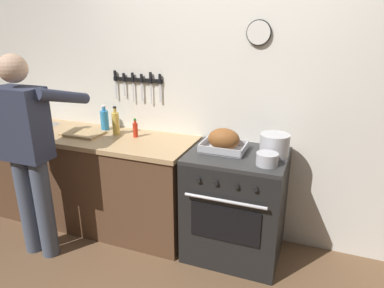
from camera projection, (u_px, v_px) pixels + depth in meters
name	position (u px, v px, depth m)	size (l,w,h in m)	color
wall_back	(225.00, 92.00, 2.96)	(6.00, 0.13, 2.60)	white
counter_block	(90.00, 178.00, 3.33)	(2.03, 0.65, 0.90)	brown
stove	(235.00, 205.00, 2.85)	(0.76, 0.67, 0.90)	black
person_cook	(28.00, 147.00, 2.70)	(0.51, 0.63, 1.66)	#4C566B
roasting_pan	(224.00, 141.00, 2.73)	(0.35, 0.26, 0.18)	#B7B7BC
stock_pot	(274.00, 145.00, 2.64)	(0.23, 0.23, 0.17)	#B7B7BC
saucepan	(267.00, 159.00, 2.47)	(0.16, 0.16, 0.09)	#B7B7BC
cutting_board	(83.00, 133.00, 3.16)	(0.36, 0.24, 0.02)	tan
bottle_cooking_oil	(116.00, 123.00, 3.13)	(0.06, 0.06, 0.26)	gold
bottle_hot_sauce	(135.00, 129.00, 3.07)	(0.04, 0.04, 0.17)	red
bottle_dish_soap	(105.00, 120.00, 3.27)	(0.08, 0.08, 0.24)	#338CCC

